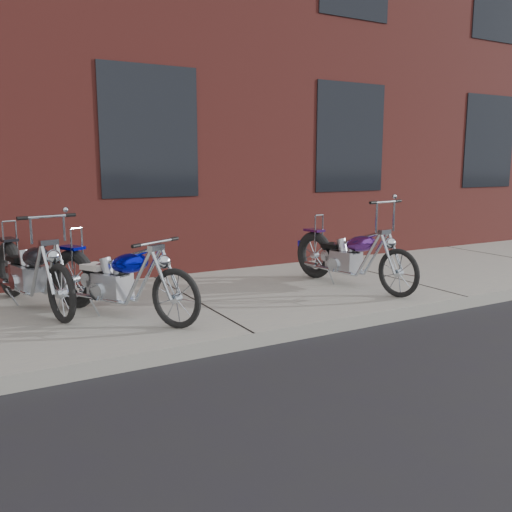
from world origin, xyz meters
TOP-DOWN VIEW (x-y plane):
  - ground at (0.00, 0.00)m, footprint 120.00×120.00m
  - sidewalk at (0.00, 1.50)m, footprint 22.00×3.00m
  - building_brick at (0.00, 8.00)m, footprint 22.00×10.00m
  - chopper_purple at (2.11, 1.19)m, footprint 0.57×2.08m
  - chopper_blue at (-0.99, 1.21)m, footprint 1.14×1.88m
  - chopper_third at (-1.74, 2.06)m, footprint 0.70×2.13m

SIDE VIEW (x-z plane):
  - ground at x=0.00m, z-range 0.00..0.00m
  - sidewalk at x=0.00m, z-range 0.00..0.15m
  - chopper_purple at x=2.11m, z-range -0.06..1.11m
  - chopper_blue at x=-0.99m, z-range 0.07..0.99m
  - chopper_third at x=-1.74m, z-range -0.01..1.09m
  - building_brick at x=0.00m, z-range 0.00..8.00m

